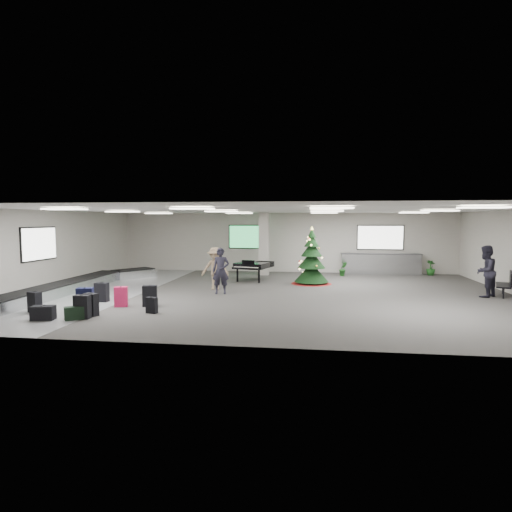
# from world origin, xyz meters

# --- Properties ---
(ground) EXTENTS (18.00, 18.00, 0.00)m
(ground) POSITION_xyz_m (0.00, 0.00, 0.00)
(ground) COLOR #33312F
(ground) RESTS_ON ground
(room_envelope) EXTENTS (18.02, 14.02, 3.21)m
(room_envelope) POSITION_xyz_m (-0.38, 0.67, 2.33)
(room_envelope) COLOR #ABA89D
(room_envelope) RESTS_ON ground
(baggage_carousel) EXTENTS (2.28, 9.71, 0.43)m
(baggage_carousel) POSITION_xyz_m (-7.84, -0.08, 0.21)
(baggage_carousel) COLOR silver
(baggage_carousel) RESTS_ON ground
(service_counter) EXTENTS (4.05, 0.65, 1.08)m
(service_counter) POSITION_xyz_m (5.00, 6.65, 0.55)
(service_counter) COLOR silver
(service_counter) RESTS_ON ground
(suitcase_0) EXTENTS (0.44, 0.25, 0.69)m
(suitcase_0) POSITION_xyz_m (-5.01, -4.91, 0.34)
(suitcase_0) COLOR black
(suitcase_0) RESTS_ON ground
(suitcase_1) EXTENTS (0.48, 0.35, 0.68)m
(suitcase_1) POSITION_xyz_m (-4.95, -4.53, 0.33)
(suitcase_1) COLOR black
(suitcase_1) RESTS_ON ground
(pink_suitcase) EXTENTS (0.47, 0.35, 0.67)m
(pink_suitcase) POSITION_xyz_m (-4.66, -3.17, 0.33)
(pink_suitcase) COLOR #D21B4E
(pink_suitcase) RESTS_ON ground
(suitcase_3) EXTENTS (0.50, 0.35, 0.71)m
(suitcase_3) POSITION_xyz_m (-3.76, -2.98, 0.34)
(suitcase_3) COLOR black
(suitcase_3) RESTS_ON ground
(navy_suitcase) EXTENTS (0.53, 0.39, 0.75)m
(navy_suitcase) POSITION_xyz_m (-5.43, -4.01, 0.37)
(navy_suitcase) COLOR black
(navy_suitcase) RESTS_ON ground
(suitcase_5) EXTENTS (0.48, 0.39, 0.66)m
(suitcase_5) POSITION_xyz_m (-6.85, -4.38, 0.32)
(suitcase_5) COLOR black
(suitcase_5) RESTS_ON ground
(green_duffel) EXTENTS (0.61, 0.57, 0.39)m
(green_duffel) POSITION_xyz_m (-5.14, -5.06, 0.19)
(green_duffel) COLOR black
(green_duffel) RESTS_ON ground
(suitcase_7) EXTENTS (0.37, 0.25, 0.50)m
(suitcase_7) POSITION_xyz_m (-3.32, -3.96, 0.24)
(suitcase_7) COLOR black
(suitcase_7) RESTS_ON ground
(suitcase_8) EXTENTS (0.46, 0.28, 0.68)m
(suitcase_8) POSITION_xyz_m (-5.69, -2.45, 0.33)
(suitcase_8) COLOR black
(suitcase_8) RESTS_ON ground
(black_duffel) EXTENTS (0.66, 0.44, 0.42)m
(black_duffel) POSITION_xyz_m (-6.01, -5.22, 0.20)
(black_duffel) COLOR black
(black_duffel) RESTS_ON ground
(christmas_tree) EXTENTS (1.79, 1.79, 2.55)m
(christmas_tree) POSITION_xyz_m (1.44, 2.74, 0.87)
(christmas_tree) COLOR maroon
(christmas_tree) RESTS_ON ground
(grand_piano) EXTENTS (1.76, 2.06, 1.01)m
(grand_piano) POSITION_xyz_m (-1.24, 3.33, 0.72)
(grand_piano) COLOR black
(grand_piano) RESTS_ON ground
(bench) EXTENTS (0.99, 1.52, 0.91)m
(bench) POSITION_xyz_m (8.60, 0.56, 0.52)
(bench) COLOR black
(bench) RESTS_ON ground
(traveler_a) EXTENTS (0.69, 0.49, 1.76)m
(traveler_a) POSITION_xyz_m (-1.97, -0.32, 0.88)
(traveler_a) COLOR black
(traveler_a) RESTS_ON ground
(traveler_b) EXTENTS (1.19, 0.79, 1.71)m
(traveler_b) POSITION_xyz_m (-2.43, 0.69, 0.85)
(traveler_b) COLOR #93785B
(traveler_b) RESTS_ON ground
(traveler_bench) EXTENTS (1.16, 1.15, 1.89)m
(traveler_bench) POSITION_xyz_m (7.74, 0.27, 0.95)
(traveler_bench) COLOR black
(traveler_bench) RESTS_ON ground
(potted_plant_left) EXTENTS (0.48, 0.42, 0.73)m
(potted_plant_left) POSITION_xyz_m (3.01, 5.60, 0.37)
(potted_plant_left) COLOR #164518
(potted_plant_left) RESTS_ON ground
(potted_plant_right) EXTENTS (0.62, 0.62, 0.78)m
(potted_plant_right) POSITION_xyz_m (7.48, 6.50, 0.39)
(potted_plant_right) COLOR #164518
(potted_plant_right) RESTS_ON ground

